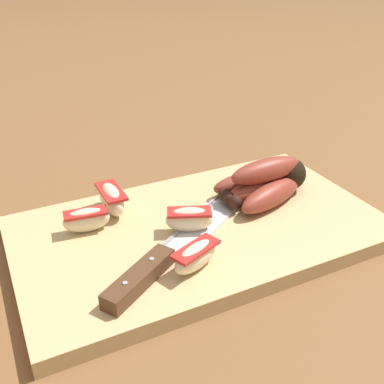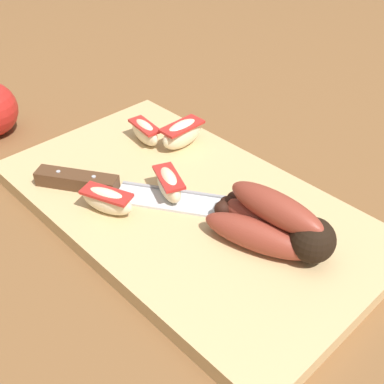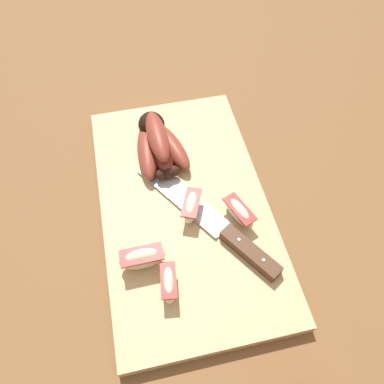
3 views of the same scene
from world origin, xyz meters
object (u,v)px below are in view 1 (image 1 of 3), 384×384
Objects in this scene: banana_bunch at (266,183)px; apple_wedge_near at (189,219)px; apple_wedge_far at (196,256)px; apple_wedge_extra at (86,219)px; apple_wedge_middle at (112,199)px; chefs_knife at (165,255)px.

banana_bunch reaches higher than apple_wedge_near.
apple_wedge_far and apple_wedge_extra have the same top height.
apple_wedge_middle is (-0.20, 0.06, -0.00)m from banana_bunch.
apple_wedge_middle is at bearing 164.36° from banana_bunch.
apple_wedge_middle is 0.05m from apple_wedge_extra.
apple_wedge_near is at bearing -50.65° from apple_wedge_middle.
banana_bunch is 2.31× the size of apple_wedge_extra.
apple_wedge_far is at bearing -49.98° from chefs_knife.
apple_wedge_middle is (-0.02, 0.13, 0.01)m from chefs_knife.
apple_wedge_far is at bearing -148.11° from banana_bunch.
apple_wedge_near is 0.94× the size of apple_wedge_far.
apple_wedge_near is 0.94× the size of apple_wedge_middle.
apple_wedge_middle is at bearing 99.46° from chefs_knife.
apple_wedge_far is at bearing -110.51° from apple_wedge_near.
apple_wedge_near is (0.05, 0.04, 0.01)m from chefs_knife.
chefs_knife is 0.06m from apple_wedge_near.
banana_bunch is 0.13m from apple_wedge_near.
apple_wedge_middle is at bearing 129.35° from apple_wedge_near.
apple_wedge_extra is at bearing 123.02° from chefs_knife.
apple_wedge_extra is at bearing 153.44° from apple_wedge_near.
apple_wedge_extra is at bearing 173.74° from banana_bunch.
apple_wedge_near is at bearing -26.56° from apple_wedge_extra.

